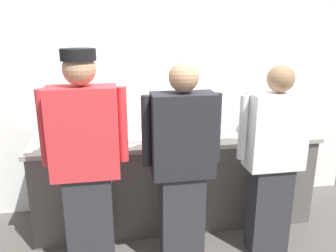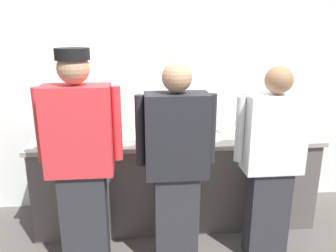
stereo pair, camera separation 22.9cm
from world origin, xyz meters
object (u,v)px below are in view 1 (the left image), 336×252
Objects in this scene: chef_center at (183,165)px; ramekin_orange_sauce at (100,140)px; chef_far_right at (273,159)px; mixing_bowl_steel at (258,126)px; squeeze_bottle_primary at (50,131)px; ramekin_yellow_sauce at (100,133)px; plate_stack_front at (226,128)px; squeeze_bottle_secondary at (288,127)px; ramekin_red_sauce at (183,129)px; plate_stack_rear at (188,134)px; sheet_tray at (147,136)px; chef_near_left at (86,162)px; ramekin_green_sauce at (204,131)px.

chef_center is 0.86m from ramekin_orange_sauce.
mixing_bowl_steel is (0.13, 0.62, 0.10)m from chef_far_right.
squeeze_bottle_primary is 2.05× the size of ramekin_yellow_sauce.
ramekin_orange_sauce is (-1.53, -0.08, -0.04)m from mixing_bowl_steel.
chef_center reaches higher than chef_far_right.
mixing_bowl_steel is at bearing -13.01° from plate_stack_front.
plate_stack_front is 1.99× the size of ramekin_orange_sauce.
squeeze_bottle_secondary is at bearing -3.64° from ramekin_orange_sauce.
squeeze_bottle_secondary is at bearing -18.61° from ramekin_red_sauce.
plate_stack_rear is 0.63× the size of mixing_bowl_steel.
ramekin_red_sauce reaches higher than sheet_tray.
mixing_bowl_steel is 1.98m from squeeze_bottle_primary.
squeeze_bottle_primary is (-0.36, 0.71, 0.04)m from chef_near_left.
plate_stack_front is at bearing 22.95° from plate_stack_rear.
plate_stack_front is 1.24m from ramekin_orange_sauce.
ramekin_yellow_sauce is (-0.01, 0.21, 0.00)m from ramekin_orange_sauce.
sheet_tray is (0.52, 0.63, -0.03)m from chef_near_left.
ramekin_yellow_sauce is (-1.76, 0.33, -0.07)m from squeeze_bottle_secondary.
chef_far_right is at bearing -102.34° from mixing_bowl_steel.
plate_stack_rear is 2.24× the size of ramekin_orange_sauce.
ramekin_orange_sauce is at bearing -88.25° from ramekin_yellow_sauce.
plate_stack_front reaches higher than sheet_tray.
squeeze_bottle_primary is at bearing -177.35° from ramekin_red_sauce.
squeeze_bottle_secondary reaches higher than plate_stack_rear.
ramekin_red_sauce is at bearing 161.39° from squeeze_bottle_secondary.
squeeze_bottle_primary is (-1.25, 0.18, 0.04)m from plate_stack_rear.
ramekin_green_sauce is at bearing 32.20° from chef_near_left.
plate_stack_rear is 0.85m from ramekin_yellow_sauce.
squeeze_bottle_primary is at bearing 174.62° from sheet_tray.
chef_near_left reaches higher than mixing_bowl_steel.
squeeze_bottle_primary reaches higher than sheet_tray.
chef_far_right is 0.56m from squeeze_bottle_secondary.
mixing_bowl_steel is (0.91, 0.68, 0.07)m from chef_center.
chef_far_right is 3.51× the size of sheet_tray.
chef_far_right reaches higher than plate_stack_rear.
sheet_tray is (-0.19, 0.66, 0.03)m from chef_center.
plate_stack_rear is 1.27m from squeeze_bottle_primary.
ramekin_green_sauce is (0.56, 0.06, 0.01)m from sheet_tray.
ramekin_green_sauce is at bearing 62.72° from chef_center.
chef_center is 8.15× the size of plate_stack_front.
chef_near_left is 7.66× the size of plate_stack_rear.
chef_near_left is 1.28m from ramekin_green_sauce.
plate_stack_rear reaches higher than ramekin_yellow_sauce.
chef_near_left is 8.61× the size of plate_stack_front.
plate_stack_rear reaches higher than plate_stack_front.
chef_center is 0.69m from sheet_tray.
plate_stack_front reaches higher than ramekin_red_sauce.
chef_near_left reaches higher than sheet_tray.
ramekin_red_sauce is (0.89, 0.77, -0.02)m from chef_near_left.
chef_far_right reaches higher than sheet_tray.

